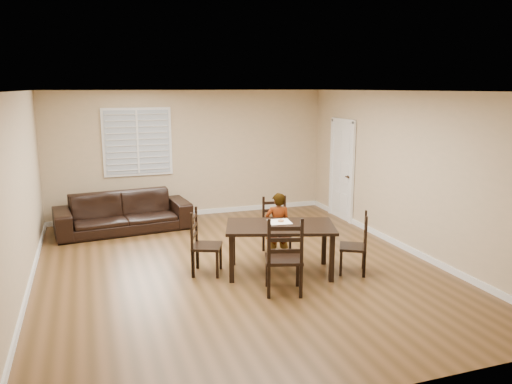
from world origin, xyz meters
The scene contains 11 objects.
ground centered at (0.00, 0.00, 0.00)m, with size 7.00×7.00×0.00m, color brown.
room centered at (0.04, 0.18, 1.81)m, with size 6.04×7.04×2.72m.
dining_table centered at (0.55, -0.39, 0.66)m, with size 1.79×1.34×0.75m.
chair_near centered at (0.84, 0.58, 0.43)m, with size 0.47×0.45×0.95m.
chair_far centered at (0.28, -1.21, 0.50)m, with size 0.61×0.58×1.10m.
chair_left centered at (-0.61, -0.01, 0.45)m, with size 0.55×0.57×0.99m.
chair_right centered at (1.69, -0.78, 0.42)m, with size 0.55×0.56×0.93m.
child centered at (0.72, 0.16, 0.56)m, with size 0.41×0.27×1.12m, color gray.
napkin centered at (0.60, -0.22, 0.75)m, with size 0.33×0.33×0.00m, color white.
donut centered at (0.62, -0.23, 0.77)m, with size 0.09×0.09×0.03m.
sofa centered at (-1.51, 2.69, 0.37)m, with size 2.53×0.99×0.74m, color black.
Camera 1 is at (-2.11, -7.03, 2.75)m, focal length 35.00 mm.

